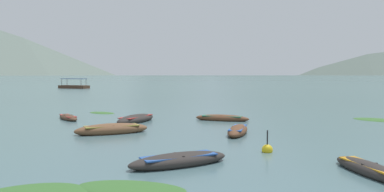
# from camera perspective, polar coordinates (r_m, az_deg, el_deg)

# --- Properties ---
(ground_plane) EXTENTS (6000.00, 6000.00, 0.00)m
(ground_plane) POSITION_cam_1_polar(r_m,az_deg,el_deg) (1506.19, 4.00, 3.27)
(ground_plane) COLOR slate
(mountain_1) EXTENTS (884.84, 884.84, 228.23)m
(mountain_1) POSITION_cam_1_polar(r_m,az_deg,el_deg) (1584.11, -5.63, 7.40)
(mountain_1) COLOR #56665B
(mountain_1) RESTS_ON ground
(mountain_2) EXTENTS (1388.33, 1388.33, 499.36)m
(mountain_2) POSITION_cam_1_polar(r_m,az_deg,el_deg) (1737.82, 22.02, 11.31)
(mountain_2) COLOR slate
(mountain_2) RESTS_ON ground
(rowboat_0) EXTENTS (2.73, 4.44, 0.66)m
(rowboat_0) POSITION_cam_1_polar(r_m,az_deg,el_deg) (26.72, -8.66, -3.53)
(rowboat_0) COLOR #2D2826
(rowboat_0) RESTS_ON ground
(rowboat_1) EXTENTS (1.82, 3.60, 0.52)m
(rowboat_1) POSITION_cam_1_polar(r_m,az_deg,el_deg) (14.19, 25.70, -10.18)
(rowboat_1) COLOR #2D2826
(rowboat_1) RESTS_ON ground
(rowboat_2) EXTENTS (2.81, 3.23, 0.46)m
(rowboat_2) POSITION_cam_1_polar(r_m,az_deg,el_deg) (29.39, -18.57, -3.16)
(rowboat_2) COLOR #4C3323
(rowboat_2) RESTS_ON ground
(rowboat_3) EXTENTS (4.02, 3.12, 0.59)m
(rowboat_3) POSITION_cam_1_polar(r_m,az_deg,el_deg) (14.05, -2.00, -9.89)
(rowboat_3) COLOR #2D2826
(rowboat_3) RESTS_ON ground
(rowboat_4) EXTENTS (1.70, 3.75, 0.60)m
(rowboat_4) POSITION_cam_1_polar(r_m,az_deg,el_deg) (21.32, 7.07, -5.33)
(rowboat_4) COLOR brown
(rowboat_4) RESTS_ON ground
(rowboat_5) EXTENTS (4.13, 1.94, 0.55)m
(rowboat_5) POSITION_cam_1_polar(r_m,az_deg,el_deg) (27.28, 4.66, -3.43)
(rowboat_5) COLOR brown
(rowboat_5) RESTS_ON ground
(rowboat_6) EXTENTS (4.35, 3.16, 0.73)m
(rowboat_6) POSITION_cam_1_polar(r_m,az_deg,el_deg) (21.85, -12.27, -5.07)
(rowboat_6) COLOR brown
(rowboat_6) RESTS_ON ground
(ferry_0) EXTENTS (7.85, 4.60, 2.54)m
(ferry_0) POSITION_cam_1_polar(r_m,az_deg,el_deg) (92.78, -17.76, 1.41)
(ferry_0) COLOR #4C3323
(ferry_0) RESTS_ON ground
(mooring_buoy) EXTENTS (0.48, 0.48, 1.10)m
(mooring_buoy) POSITION_cam_1_polar(r_m,az_deg,el_deg) (16.67, 11.53, -8.11)
(mooring_buoy) COLOR yellow
(mooring_buoy) RESTS_ON ground
(weed_patch_0) EXTENTS (3.08, 2.65, 0.14)m
(weed_patch_0) POSITION_cam_1_polar(r_m,az_deg,el_deg) (33.36, -13.73, -2.57)
(weed_patch_0) COLOR #38662D
(weed_patch_0) RESTS_ON ground
(weed_patch_1) EXTENTS (3.95, 3.76, 0.14)m
(weed_patch_1) POSITION_cam_1_polar(r_m,az_deg,el_deg) (30.79, 26.61, -3.33)
(weed_patch_1) COLOR #38662D
(weed_patch_1) RESTS_ON ground
(weed_patch_4) EXTENTS (3.61, 2.05, 0.14)m
(weed_patch_4) POSITION_cam_1_polar(r_m,az_deg,el_deg) (11.51, -9.40, -13.90)
(weed_patch_4) COLOR #38662D
(weed_patch_4) RESTS_ON ground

